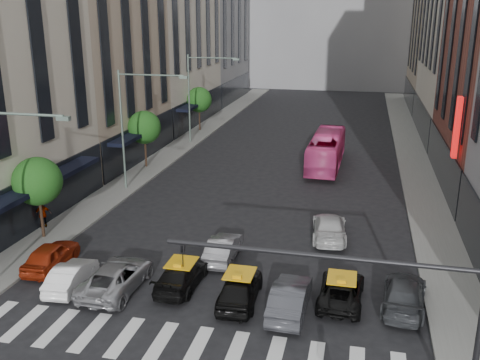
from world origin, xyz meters
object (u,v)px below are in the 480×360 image
Objects in this scene: bus at (326,150)px; taxi_left at (182,275)px; streetlamp_far at (198,87)px; car_white_front at (71,276)px; car_red at (51,255)px; pedestrian_far at (43,214)px; taxi_center at (240,288)px; streetlamp_mid at (133,115)px.

taxi_left is at bearing 78.96° from bus.
streetlamp_far is 2.34× the size of car_white_front.
pedestrian_far is at bearing -56.67° from car_red.
car_red is at bearing -8.98° from taxi_center.
streetlamp_far is 2.02× the size of taxi_left.
taxi_left is at bearing 173.72° from car_red.
streetlamp_mid is 2.34× the size of car_white_front.
streetlamp_mid is 2.18× the size of car_red.
streetlamp_far reaches higher than pedestrian_far.
streetlamp_far is at bearing -89.57° from car_white_front.
car_red is at bearing -1.72° from taxi_left.
bus is (10.65, 25.13, 0.87)m from car_white_front.
streetlamp_far is 15.57m from bus.
streetlamp_far is 29.79m from car_red.
streetlamp_mid is 1.00× the size of streetlamp_far.
taxi_center is 2.48× the size of pedestrian_far.
streetlamp_far is at bearing -132.89° from pedestrian_far.
taxi_center is at bearing 170.30° from car_red.
streetlamp_far is 31.35m from taxi_left.
bus reaches higher than pedestrian_far.
car_red is 2.37× the size of pedestrian_far.
car_white_front is at bearing -84.41° from streetlamp_far.
taxi_center is (10.68, -1.25, 0.03)m from car_red.
car_red is 7.54m from taxi_left.
taxi_center is at bearing -69.35° from streetlamp_far.
taxi_left is at bearing 118.23° from pedestrian_far.
pedestrian_far is at bearing -23.25° from taxi_left.
bus is at bearing -101.06° from taxi_left.
streetlamp_mid reaches higher than bus.
car_red is 2.82m from car_white_front.
streetlamp_far reaches higher than taxi_left.
taxi_left is 1.03× the size of taxi_center.
streetlamp_far is at bearing -72.74° from taxi_left.
streetlamp_mid is 10.30m from pedestrian_far.
taxi_left reaches higher than car_white_front.
streetlamp_mid is at bearing -90.00° from streetlamp_far.
car_white_front is at bearing 94.27° from pedestrian_far.
car_red is 10.75m from taxi_center.
streetlamp_far is 0.84× the size of bus.
streetlamp_mid is 17.54m from bus.
streetlamp_mid reaches higher than pedestrian_far.
pedestrian_far is at bearing -53.91° from car_white_front.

